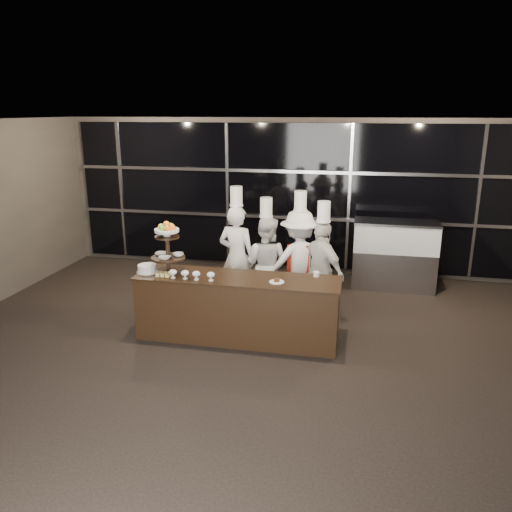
% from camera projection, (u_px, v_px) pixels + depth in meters
% --- Properties ---
extents(room, '(10.00, 10.00, 10.00)m').
position_uv_depth(room, '(216.00, 275.00, 5.13)').
color(room, black).
rests_on(room, ground).
extents(window_wall, '(8.60, 0.10, 2.80)m').
position_uv_depth(window_wall, '(287.00, 197.00, 9.76)').
color(window_wall, black).
rests_on(window_wall, ground).
extents(buffet_counter, '(2.84, 0.74, 0.92)m').
position_uv_depth(buffet_counter, '(238.00, 308.00, 7.00)').
color(buffet_counter, black).
rests_on(buffet_counter, ground).
extents(display_stand, '(0.48, 0.48, 0.74)m').
position_uv_depth(display_stand, '(167.00, 244.00, 6.95)').
color(display_stand, black).
rests_on(display_stand, buffet_counter).
extents(compotes, '(0.65, 0.11, 0.12)m').
position_uv_depth(compotes, '(191.00, 274.00, 6.76)').
color(compotes, silver).
rests_on(compotes, buffet_counter).
extents(layer_cake, '(0.30, 0.30, 0.11)m').
position_uv_depth(layer_cake, '(147.00, 269.00, 7.07)').
color(layer_cake, white).
rests_on(layer_cake, buffet_counter).
extents(pastry_squares, '(0.20, 0.13, 0.05)m').
position_uv_depth(pastry_squares, '(164.00, 274.00, 6.91)').
color(pastry_squares, '#EACB72').
rests_on(pastry_squares, buffet_counter).
extents(small_plate, '(0.20, 0.20, 0.05)m').
position_uv_depth(small_plate, '(277.00, 281.00, 6.66)').
color(small_plate, white).
rests_on(small_plate, buffet_counter).
extents(chef_cup, '(0.08, 0.08, 0.07)m').
position_uv_depth(chef_cup, '(316.00, 274.00, 6.89)').
color(chef_cup, white).
rests_on(chef_cup, buffet_counter).
extents(display_case, '(1.48, 0.64, 1.24)m').
position_uv_depth(display_case, '(394.00, 251.00, 8.98)').
color(display_case, '#A5A5AA').
rests_on(display_case, ground).
extents(chef_a, '(0.69, 0.53, 2.01)m').
position_uv_depth(chef_a, '(237.00, 256.00, 7.98)').
color(chef_a, silver).
rests_on(chef_a, ground).
extents(chef_b, '(0.84, 0.71, 1.84)m').
position_uv_depth(chef_b, '(266.00, 263.00, 7.95)').
color(chef_b, silver).
rests_on(chef_b, ground).
extents(chef_c, '(1.23, 1.01, 1.96)m').
position_uv_depth(chef_c, '(299.00, 262.00, 7.84)').
color(chef_c, white).
rests_on(chef_c, ground).
extents(chef_d, '(0.93, 0.90, 1.86)m').
position_uv_depth(chef_d, '(322.00, 270.00, 7.56)').
color(chef_d, silver).
rests_on(chef_d, ground).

